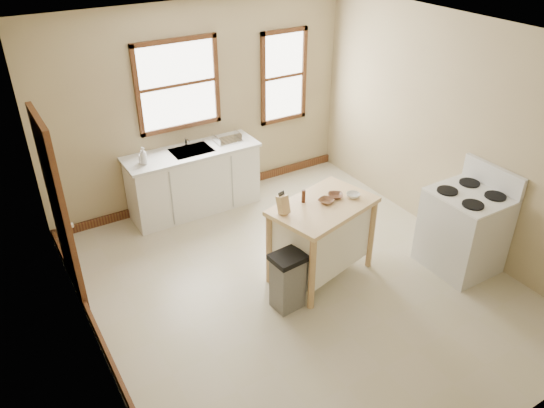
{
  "coord_description": "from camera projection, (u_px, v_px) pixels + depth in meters",
  "views": [
    {
      "loc": [
        -2.77,
        -3.97,
        3.95
      ],
      "look_at": [
        -0.11,
        0.4,
        0.93
      ],
      "focal_mm": 35.0,
      "sensor_mm": 36.0,
      "label": 1
    }
  ],
  "objects": [
    {
      "name": "floor",
      "position": [
        298.0,
        285.0,
        6.17
      ],
      "size": [
        5.0,
        5.0,
        0.0
      ],
      "primitive_type": "plane",
      "color": "#B0A68C",
      "rests_on": "ground"
    },
    {
      "name": "ceiling",
      "position": [
        306.0,
        40.0,
        4.74
      ],
      "size": [
        5.0,
        5.0,
        0.0
      ],
      "primitive_type": "plane",
      "rotation": [
        3.14,
        0.0,
        0.0
      ],
      "color": "white",
      "rests_on": "ground"
    },
    {
      "name": "wall_back",
      "position": [
        200.0,
        106.0,
        7.29
      ],
      "size": [
        4.5,
        0.04,
        2.8
      ],
      "primitive_type": "cube",
      "color": "tan",
      "rests_on": "ground"
    },
    {
      "name": "wall_left",
      "position": [
        80.0,
        243.0,
        4.45
      ],
      "size": [
        0.04,
        5.0,
        2.8
      ],
      "primitive_type": "cube",
      "color": "tan",
      "rests_on": "ground"
    },
    {
      "name": "wall_right",
      "position": [
        454.0,
        134.0,
        6.46
      ],
      "size": [
        0.04,
        5.0,
        2.8
      ],
      "primitive_type": "cube",
      "color": "tan",
      "rests_on": "ground"
    },
    {
      "name": "window_main",
      "position": [
        178.0,
        85.0,
        6.96
      ],
      "size": [
        1.17,
        0.06,
        1.22
      ],
      "primitive_type": null,
      "color": "#3D1B10",
      "rests_on": "wall_back"
    },
    {
      "name": "window_side",
      "position": [
        284.0,
        77.0,
        7.78
      ],
      "size": [
        0.77,
        0.06,
        1.37
      ],
      "primitive_type": null,
      "color": "#3D1B10",
      "rests_on": "wall_back"
    },
    {
      "name": "door_left",
      "position": [
        59.0,
        209.0,
        5.6
      ],
      "size": [
        0.06,
        0.9,
        2.1
      ],
      "primitive_type": "cube",
      "color": "#3D1B10",
      "rests_on": "ground"
    },
    {
      "name": "baseboard_back",
      "position": [
        207.0,
        192.0,
        7.95
      ],
      "size": [
        4.5,
        0.04,
        0.12
      ],
      "primitive_type": "cube",
      "color": "#3D1B10",
      "rests_on": "ground"
    },
    {
      "name": "baseboard_left",
      "position": [
        108.0,
        356.0,
        5.14
      ],
      "size": [
        0.04,
        5.0,
        0.12
      ],
      "primitive_type": "cube",
      "color": "#3D1B10",
      "rests_on": "ground"
    },
    {
      "name": "sink_counter",
      "position": [
        194.0,
        180.0,
        7.41
      ],
      "size": [
        1.86,
        0.62,
        0.92
      ],
      "primitive_type": null,
      "color": "silver",
      "rests_on": "ground"
    },
    {
      "name": "faucet",
      "position": [
        185.0,
        138.0,
        7.26
      ],
      "size": [
        0.03,
        0.03,
        0.22
      ],
      "primitive_type": "cylinder",
      "color": "silver",
      "rests_on": "sink_counter"
    },
    {
      "name": "soap_bottle_a",
      "position": [
        143.0,
        156.0,
        6.76
      ],
      "size": [
        0.12,
        0.12,
        0.23
      ],
      "primitive_type": "imported",
      "rotation": [
        0.0,
        0.0,
        0.38
      ],
      "color": "#B2B2B2",
      "rests_on": "sink_counter"
    },
    {
      "name": "soap_bottle_b",
      "position": [
        142.0,
        157.0,
        6.79
      ],
      "size": [
        0.09,
        0.1,
        0.18
      ],
      "primitive_type": "imported",
      "rotation": [
        0.0,
        0.0,
        -0.15
      ],
      "color": "#B2B2B2",
      "rests_on": "sink_counter"
    },
    {
      "name": "dish_rack",
      "position": [
        227.0,
        138.0,
        7.42
      ],
      "size": [
        0.45,
        0.4,
        0.09
      ],
      "primitive_type": null,
      "rotation": [
        0.0,
        0.0,
        -0.41
      ],
      "color": "silver",
      "rests_on": "sink_counter"
    },
    {
      "name": "kitchen_island",
      "position": [
        321.0,
        240.0,
        6.12
      ],
      "size": [
        1.31,
        1.0,
        0.96
      ],
      "primitive_type": null,
      "rotation": [
        0.0,
        0.0,
        0.24
      ],
      "color": "#F7DA91",
      "rests_on": "ground"
    },
    {
      "name": "knife_block",
      "position": [
        283.0,
        205.0,
        5.66
      ],
      "size": [
        0.11,
        0.11,
        0.2
      ],
      "primitive_type": null,
      "rotation": [
        0.0,
        0.0,
        0.1
      ],
      "color": "tan",
      "rests_on": "kitchen_island"
    },
    {
      "name": "pepper_grinder",
      "position": [
        304.0,
        196.0,
        5.88
      ],
      "size": [
        0.06,
        0.06,
        0.15
      ],
      "primitive_type": "cylinder",
      "rotation": [
        0.0,
        0.0,
        0.65
      ],
      "color": "#412111",
      "rests_on": "kitchen_island"
    },
    {
      "name": "bowl_a",
      "position": [
        326.0,
        201.0,
        5.89
      ],
      "size": [
        0.22,
        0.22,
        0.04
      ],
      "primitive_type": "imported",
      "rotation": [
        0.0,
        0.0,
        0.37
      ],
      "color": "brown",
      "rests_on": "kitchen_island"
    },
    {
      "name": "bowl_b",
      "position": [
        335.0,
        196.0,
        6.0
      ],
      "size": [
        0.23,
        0.23,
        0.04
      ],
      "primitive_type": "imported",
      "rotation": [
        0.0,
        0.0,
        1.01
      ],
      "color": "brown",
      "rests_on": "kitchen_island"
    },
    {
      "name": "bowl_c",
      "position": [
        353.0,
        195.0,
        6.0
      ],
      "size": [
        0.2,
        0.2,
        0.05
      ],
      "primitive_type": "imported",
      "rotation": [
        0.0,
        0.0,
        0.39
      ],
      "color": "silver",
      "rests_on": "kitchen_island"
    },
    {
      "name": "trash_bin",
      "position": [
        288.0,
        281.0,
        5.69
      ],
      "size": [
        0.37,
        0.32,
        0.68
      ],
      "primitive_type": null,
      "rotation": [
        0.0,
        0.0,
        0.08
      ],
      "color": "slate",
      "rests_on": "ground"
    },
    {
      "name": "gas_stove",
      "position": [
        465.0,
        221.0,
        6.18
      ],
      "size": [
        0.79,
        0.81,
        1.26
      ],
      "primitive_type": null,
      "color": "silver",
      "rests_on": "ground"
    }
  ]
}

